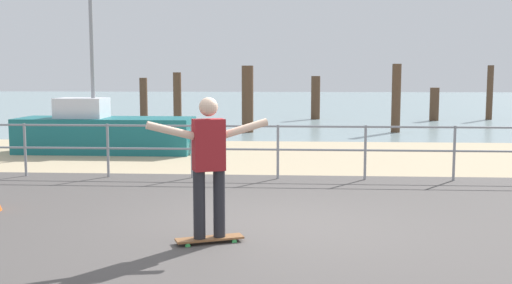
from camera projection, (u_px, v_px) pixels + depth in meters
name	position (u px, v px, depth m)	size (l,w,h in m)	color
ground_plane	(271.00, 249.00, 6.91)	(24.00, 10.00, 0.04)	#514C49
beach_strip	(284.00, 156.00, 14.84)	(24.00, 6.00, 0.04)	tan
sea_surface	(291.00, 103.00, 42.61)	(72.00, 50.00, 0.04)	#849EA3
railing_fence	(235.00, 143.00, 11.45)	(11.53, 0.05, 1.05)	gray
sailboat	(112.00, 133.00, 15.28)	(4.96, 1.43, 5.44)	#19666B
skateboard	(210.00, 239.00, 7.10)	(0.82, 0.49, 0.08)	brown
skateboarder	(209.00, 159.00, 7.00)	(1.37, 0.63, 1.65)	#26262B
groyne_post_0	(144.00, 99.00, 26.55)	(0.34, 0.34, 1.84)	#513826
groyne_post_1	(177.00, 102.00, 21.22)	(0.29, 0.29, 2.06)	#513826
groyne_post_2	(248.00, 99.00, 20.51)	(0.40, 0.40, 2.29)	#513826
groyne_post_3	(316.00, 98.00, 26.56)	(0.40, 0.40, 1.92)	#513826
groyne_post_4	(396.00, 99.00, 20.47)	(0.31, 0.31, 2.35)	#513826
groyne_post_5	(434.00, 104.00, 25.76)	(0.39, 0.39, 1.43)	#513826
groyne_post_6	(490.00, 93.00, 26.25)	(0.27, 0.27, 2.38)	#513826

